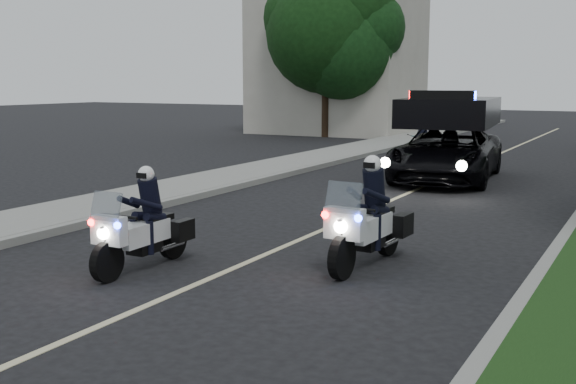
% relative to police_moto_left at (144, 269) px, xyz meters
% --- Properties ---
extents(ground, '(120.00, 120.00, 0.00)m').
position_rel_police_moto_left_xyz_m(ground, '(1.15, 0.29, 0.00)').
color(ground, black).
rests_on(ground, ground).
extents(curb_left, '(0.20, 60.00, 0.15)m').
position_rel_police_moto_left_xyz_m(curb_left, '(-2.95, 10.29, 0.07)').
color(curb_left, gray).
rests_on(curb_left, ground).
extents(sidewalk_left, '(2.00, 60.00, 0.16)m').
position_rel_police_moto_left_xyz_m(sidewalk_left, '(-4.05, 10.29, 0.08)').
color(sidewalk_left, gray).
rests_on(sidewalk_left, ground).
extents(building_far, '(8.00, 6.00, 7.00)m').
position_rel_police_moto_left_xyz_m(building_far, '(-8.85, 26.29, 3.50)').
color(building_far, '#A8A396').
rests_on(building_far, ground).
extents(lane_marking, '(0.12, 50.00, 0.01)m').
position_rel_police_moto_left_xyz_m(lane_marking, '(1.15, 10.29, 0.00)').
color(lane_marking, '#BFB78C').
rests_on(lane_marking, ground).
extents(police_moto_left, '(0.65, 1.81, 1.53)m').
position_rel_police_moto_left_xyz_m(police_moto_left, '(0.00, 0.00, 0.00)').
color(police_moto_left, silver).
rests_on(police_moto_left, ground).
extents(police_moto_right, '(0.78, 1.99, 1.67)m').
position_rel_police_moto_left_xyz_m(police_moto_right, '(2.84, 1.74, 0.00)').
color(police_moto_right, silver).
rests_on(police_moto_right, ground).
extents(police_suv, '(3.16, 5.77, 2.68)m').
position_rel_police_moto_left_xyz_m(police_suv, '(1.33, 11.32, 0.00)').
color(police_suv, black).
rests_on(police_suv, ground).
extents(bicycle, '(0.61, 1.64, 0.85)m').
position_rel_police_moto_left_xyz_m(bicycle, '(-0.93, 16.20, 0.00)').
color(bicycle, black).
rests_on(bicycle, ground).
extents(cyclist, '(0.59, 0.39, 1.62)m').
position_rel_police_moto_left_xyz_m(cyclist, '(-0.93, 16.20, 0.00)').
color(cyclist, black).
rests_on(cyclist, ground).
extents(tree_left_near, '(6.42, 6.42, 8.43)m').
position_rel_police_moto_left_xyz_m(tree_left_near, '(-7.29, 23.48, 0.00)').
color(tree_left_near, '#133914').
rests_on(tree_left_near, ground).
extents(tree_left_far, '(7.59, 7.59, 9.73)m').
position_rel_police_moto_left_xyz_m(tree_left_far, '(-8.11, 23.32, 0.00)').
color(tree_left_far, '#113410').
rests_on(tree_left_far, ground).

